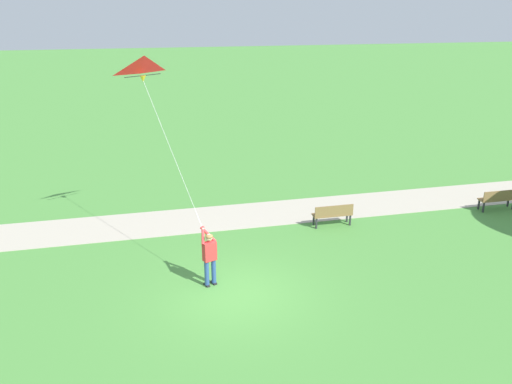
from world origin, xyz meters
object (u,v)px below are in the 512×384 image
at_px(park_bench_near_walkway, 333,213).
at_px(park_bench_far_walkway, 498,198).
at_px(flying_kite, 145,70).
at_px(person_kite_flyer, 209,254).

distance_m(park_bench_near_walkway, park_bench_far_walkway, 7.00).
bearing_deg(flying_kite, person_kite_flyer, 24.73).
bearing_deg(park_bench_far_walkway, park_bench_near_walkway, -85.34).
relative_size(person_kite_flyer, flying_kite, 0.39).
distance_m(person_kite_flyer, flying_kite, 6.41).
bearing_deg(person_kite_flyer, flying_kite, -155.27).
xyz_separation_m(flying_kite, park_bench_near_walkway, (0.03, 6.57, -5.48)).
distance_m(person_kite_flyer, park_bench_far_walkway, 12.59).
bearing_deg(park_bench_near_walkway, person_kite_flyer, -52.93).
distance_m(flying_kite, park_bench_far_walkway, 14.63).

